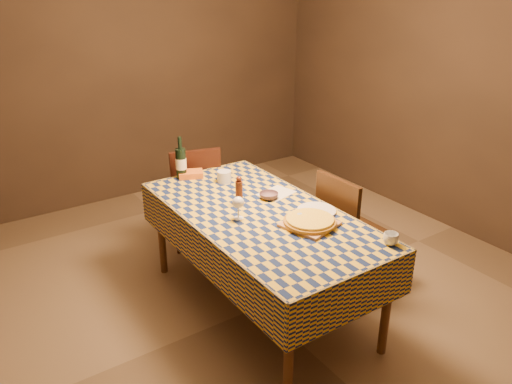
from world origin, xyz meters
TOP-DOWN VIEW (x-y plane):
  - room at (0.00, 0.00)m, footprint 5.00×5.10m
  - dining_table at (0.00, 0.00)m, footprint 0.94×1.84m
  - cutting_board at (0.15, -0.34)m, footprint 0.37×0.37m
  - pizza at (0.15, -0.34)m, footprint 0.42×0.42m
  - pepper_mill at (-0.05, 0.18)m, footprint 0.06×0.06m
  - bowl at (0.18, 0.15)m, footprint 0.15×0.15m
  - wine_glass at (-0.17, 0.00)m, footprint 0.08×0.08m
  - wine_bottle at (-0.16, 0.86)m, footprint 0.10×0.10m
  - deli_tub at (0.07, 0.59)m, footprint 0.14×0.14m
  - takeout_container at (-0.09, 0.83)m, footprint 0.22×0.20m
  - white_plate at (0.32, -0.21)m, footprint 0.26×0.26m
  - tumbler at (0.39, -0.79)m, footprint 0.10×0.10m
  - flour_patch at (0.28, 0.19)m, footprint 0.28×0.24m
  - flour_bag at (0.14, -0.25)m, footprint 0.18×0.14m
  - chair_far at (0.05, 1.08)m, footprint 0.52×0.52m
  - chair_right at (0.68, -0.14)m, footprint 0.43×0.43m

SIDE VIEW (x-z plane):
  - chair_far at x=0.05m, z-range 0.06..0.99m
  - chair_right at x=0.68m, z-range 0.06..0.99m
  - dining_table at x=0.00m, z-range 0.31..1.08m
  - flour_patch at x=0.28m, z-range 0.77..0.77m
  - white_plate at x=0.32m, z-range 0.77..0.79m
  - cutting_board at x=0.15m, z-range 0.77..0.79m
  - bowl at x=0.18m, z-range 0.77..0.81m
  - takeout_container at x=-0.09m, z-range 0.77..0.82m
  - flour_bag at x=0.14m, z-range 0.77..0.82m
  - pizza at x=0.15m, z-range 0.79..0.82m
  - tumbler at x=0.39m, z-range 0.77..0.84m
  - deli_tub at x=0.07m, z-range 0.77..0.86m
  - pepper_mill at x=-0.05m, z-range 0.76..0.97m
  - wine_glass at x=-0.17m, z-range 0.80..0.96m
  - wine_bottle at x=-0.16m, z-range 0.73..1.06m
  - room at x=0.00m, z-range 0.00..2.70m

